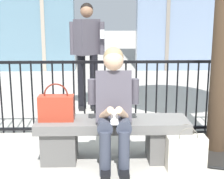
% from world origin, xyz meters
% --- Properties ---
extents(ground_plane, '(60.00, 60.00, 0.00)m').
position_xyz_m(ground_plane, '(0.00, 0.00, 0.00)').
color(ground_plane, '#B2ADA3').
extents(stone_bench, '(1.60, 0.44, 0.45)m').
position_xyz_m(stone_bench, '(0.00, 0.00, 0.27)').
color(stone_bench, slate).
rests_on(stone_bench, ground).
extents(seated_person_with_phone, '(0.52, 0.66, 1.21)m').
position_xyz_m(seated_person_with_phone, '(0.01, -0.13, 0.65)').
color(seated_person_with_phone, '#383D4C').
rests_on(seated_person_with_phone, ground).
extents(handbag_on_bench, '(0.36, 0.17, 0.39)m').
position_xyz_m(handbag_on_bench, '(-0.58, -0.01, 0.59)').
color(handbag_on_bench, '#B23823').
rests_on(handbag_on_bench, stone_bench).
extents(shopping_bag, '(0.39, 0.18, 0.46)m').
position_xyz_m(shopping_bag, '(0.73, -0.26, 0.18)').
color(shopping_bag, beige).
rests_on(shopping_bag, ground).
extents(bystander_at_railing, '(0.55, 0.42, 1.71)m').
position_xyz_m(bystander_at_railing, '(-0.34, 2.01, 1.00)').
color(bystander_at_railing, black).
rests_on(bystander_at_railing, ground).
extents(plaza_railing, '(9.57, 0.04, 0.96)m').
position_xyz_m(plaza_railing, '(0.00, 0.87, 0.49)').
color(plaza_railing, black).
rests_on(plaza_railing, ground).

